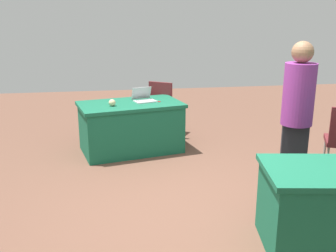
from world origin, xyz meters
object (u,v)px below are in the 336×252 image
at_px(table_foreground, 131,127).
at_px(laptop_silver, 144,99).
at_px(yarn_ball, 112,103).
at_px(scissors_red, 155,101).
at_px(person_attendee_standing, 297,113).
at_px(chair_aisle, 164,105).

xyz_separation_m(table_foreground, laptop_silver, (-0.22, -0.09, 0.41)).
xyz_separation_m(yarn_ball, scissors_red, (-0.64, -0.20, -0.05)).
xyz_separation_m(table_foreground, scissors_red, (-0.37, -0.03, 0.38)).
bearing_deg(laptop_silver, yarn_ball, 9.71).
bearing_deg(table_foreground, person_attendee_standing, 132.79).
xyz_separation_m(chair_aisle, scissors_red, (0.24, 0.69, 0.21)).
height_order(table_foreground, scissors_red, scissors_red).
bearing_deg(laptop_silver, chair_aisle, -140.30).
height_order(table_foreground, yarn_ball, yarn_ball).
bearing_deg(table_foreground, yarn_ball, 31.51).
distance_m(chair_aisle, yarn_ball, 1.28).
relative_size(table_foreground, scissors_red, 9.23).
xyz_separation_m(table_foreground, yarn_ball, (0.27, 0.17, 0.42)).
xyz_separation_m(chair_aisle, laptop_silver, (0.40, 0.63, 0.25)).
bearing_deg(table_foreground, laptop_silver, -157.22).
bearing_deg(table_foreground, chair_aisle, -130.44).
bearing_deg(yarn_ball, scissors_red, -162.96).
bearing_deg(scissors_red, yarn_ball, -145.52).
xyz_separation_m(person_attendee_standing, yarn_ball, (1.99, -1.69, -0.19)).
height_order(table_foreground, person_attendee_standing, person_attendee_standing).
xyz_separation_m(person_attendee_standing, laptop_silver, (1.50, -1.94, -0.20)).
relative_size(person_attendee_standing, yarn_ball, 17.80).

